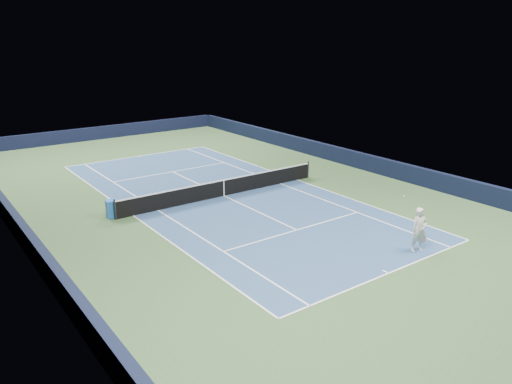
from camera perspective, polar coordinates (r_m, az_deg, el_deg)
ground at (r=28.56m, az=-3.69°, el=-0.45°), size 40.00×40.00×0.00m
wall_far at (r=45.93m, az=-17.23°, el=6.50°), size 22.00×0.35×1.10m
wall_right at (r=35.16m, az=11.36°, el=3.67°), size 0.35×40.00×1.10m
wall_left at (r=24.70m, az=-25.43°, el=-3.84°), size 0.35×40.00×1.10m
court_surface at (r=28.56m, az=-3.69°, el=-0.45°), size 10.97×23.77×0.01m
baseline_far at (r=38.76m, az=-13.21°, el=4.03°), size 10.97×0.08×0.00m
baseline_near at (r=20.28m, az=14.94°, el=-8.95°), size 10.97×0.08×0.00m
sideline_doubles_right at (r=31.69m, az=4.70°, el=1.39°), size 0.08×23.77×0.00m
sideline_doubles_left at (r=26.21m, az=-13.85°, el=-2.64°), size 0.08×23.77×0.00m
sideline_singles_right at (r=30.85m, az=2.77°, el=0.97°), size 0.08×23.77×0.00m
sideline_singles_left at (r=26.71m, az=-11.15°, el=-2.06°), size 0.08×23.77×0.00m
service_line_far at (r=33.92m, az=-9.52°, el=2.31°), size 8.23×0.08×0.00m
service_line_near at (r=23.72m, az=4.69°, el=-4.35°), size 8.23×0.08×0.00m
center_service_line at (r=28.56m, az=-3.69°, el=-0.44°), size 0.08×12.80×0.00m
center_mark_far at (r=38.63m, az=-13.13°, el=3.98°), size 0.08×0.30×0.00m
center_mark_near at (r=20.36m, az=14.62°, el=-8.81°), size 0.08×0.30×0.00m
tennis_net at (r=28.41m, az=-3.71°, el=0.51°), size 12.90×0.10×1.07m
sponsor_cube at (r=26.13m, az=-16.11°, el=-1.85°), size 0.64×0.59×0.91m
tennis_player at (r=22.23m, az=18.15°, el=-4.13°), size 0.90×1.37×2.21m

